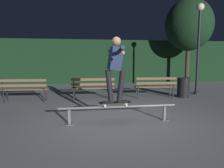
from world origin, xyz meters
The scene contains 11 objects.
ground_plane centered at (0.00, 0.00, 0.00)m, with size 90.00×90.00×0.00m, color gray.
hedge_backdrop centered at (0.00, 8.62, 1.38)m, with size 24.00×1.20×2.76m, color black.
grind_rail centered at (0.00, -0.01, 0.32)m, with size 2.88×0.18×0.42m.
skateboard centered at (-0.08, -0.01, 0.49)m, with size 0.79×0.26×0.09m.
skateboarder centered at (-0.08, -0.01, 1.42)m, with size 0.63×1.41×1.56m.
park_bench_leftmost centered at (-2.92, 2.82, 0.54)m, with size 1.62×0.49×0.88m.
park_bench_left_center centered at (-0.46, 2.82, 0.54)m, with size 1.62×0.49×0.88m.
park_bench_right_center centered at (1.99, 2.82, 0.54)m, with size 1.62×0.49×0.88m.
tree_far_right centered at (5.36, 6.60, 3.53)m, with size 2.73×2.73×5.04m.
lamp_post_right centered at (4.15, 3.51, 2.48)m, with size 0.32×0.32×3.90m.
trash_can centered at (3.20, 2.88, 0.41)m, with size 0.52×0.52×0.80m.
Camera 1 is at (-0.87, -4.77, 1.53)m, focal length 32.57 mm.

